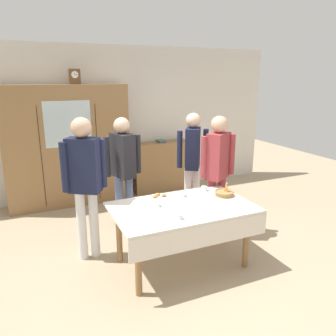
% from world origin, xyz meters
% --- Properties ---
extents(ground_plane, '(12.00, 12.00, 0.00)m').
position_xyz_m(ground_plane, '(0.00, 0.00, 0.00)').
color(ground_plane, tan).
rests_on(ground_plane, ground).
extents(back_wall, '(6.40, 0.10, 2.70)m').
position_xyz_m(back_wall, '(0.00, 2.65, 1.35)').
color(back_wall, silver).
rests_on(back_wall, ground).
extents(dining_table, '(1.59, 0.99, 0.74)m').
position_xyz_m(dining_table, '(0.00, -0.23, 0.63)').
color(dining_table, olive).
rests_on(dining_table, ground).
extents(wall_cabinet, '(2.03, 0.46, 2.04)m').
position_xyz_m(wall_cabinet, '(-0.90, 2.35, 1.02)').
color(wall_cabinet, olive).
rests_on(wall_cabinet, ground).
extents(mantel_clock, '(0.18, 0.11, 0.24)m').
position_xyz_m(mantel_clock, '(-0.71, 2.35, 2.16)').
color(mantel_clock, brown).
rests_on(mantel_clock, wall_cabinet).
extents(bookshelf_low, '(1.12, 0.35, 0.95)m').
position_xyz_m(bookshelf_low, '(0.82, 2.41, 0.47)').
color(bookshelf_low, olive).
rests_on(bookshelf_low, ground).
extents(book_stack, '(0.16, 0.20, 0.05)m').
position_xyz_m(book_stack, '(0.82, 2.41, 0.97)').
color(book_stack, '#664C7A').
rests_on(book_stack, bookshelf_low).
extents(tea_cup_front_edge, '(0.13, 0.13, 0.06)m').
position_xyz_m(tea_cup_front_edge, '(0.48, 0.15, 0.77)').
color(tea_cup_front_edge, white).
rests_on(tea_cup_front_edge, dining_table).
extents(tea_cup_far_right, '(0.13, 0.13, 0.06)m').
position_xyz_m(tea_cup_far_right, '(-0.27, -0.11, 0.76)').
color(tea_cup_far_right, silver).
rests_on(tea_cup_far_right, dining_table).
extents(tea_cup_mid_right, '(0.13, 0.13, 0.06)m').
position_xyz_m(tea_cup_mid_right, '(0.14, 0.07, 0.77)').
color(tea_cup_mid_right, silver).
rests_on(tea_cup_mid_right, dining_table).
extents(tea_cup_near_right, '(0.13, 0.13, 0.06)m').
position_xyz_m(tea_cup_near_right, '(-0.19, -0.52, 0.77)').
color(tea_cup_near_right, white).
rests_on(tea_cup_near_right, dining_table).
extents(bread_basket, '(0.24, 0.24, 0.16)m').
position_xyz_m(bread_basket, '(0.63, -0.10, 0.77)').
color(bread_basket, '#9E7542').
rests_on(bread_basket, dining_table).
extents(pastry_plate, '(0.28, 0.28, 0.05)m').
position_xyz_m(pastry_plate, '(-0.14, 0.14, 0.75)').
color(pastry_plate, white).
rests_on(pastry_plate, dining_table).
extents(spoon_far_left, '(0.12, 0.02, 0.01)m').
position_xyz_m(spoon_far_left, '(-0.33, -0.33, 0.74)').
color(spoon_far_left, silver).
rests_on(spoon_far_left, dining_table).
extents(spoon_near_right, '(0.12, 0.02, 0.01)m').
position_xyz_m(spoon_near_right, '(0.20, -0.15, 0.74)').
color(spoon_near_right, silver).
rests_on(spoon_near_right, dining_table).
extents(person_behind_table_right, '(0.52, 0.41, 1.65)m').
position_xyz_m(person_behind_table_right, '(0.74, 0.95, 1.01)').
color(person_behind_table_right, silver).
rests_on(person_behind_table_right, ground).
extents(person_near_right_end, '(0.52, 0.40, 1.64)m').
position_xyz_m(person_near_right_end, '(-0.35, 0.96, 1.00)').
color(person_near_right_end, slate).
rests_on(person_near_right_end, ground).
extents(person_beside_shelf, '(0.52, 0.36, 1.73)m').
position_xyz_m(person_beside_shelf, '(-0.97, 0.40, 1.06)').
color(person_beside_shelf, silver).
rests_on(person_beside_shelf, ground).
extents(person_behind_table_left, '(0.52, 0.37, 1.67)m').
position_xyz_m(person_behind_table_left, '(0.79, 0.33, 1.02)').
color(person_behind_table_left, '#933338').
rests_on(person_behind_table_left, ground).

